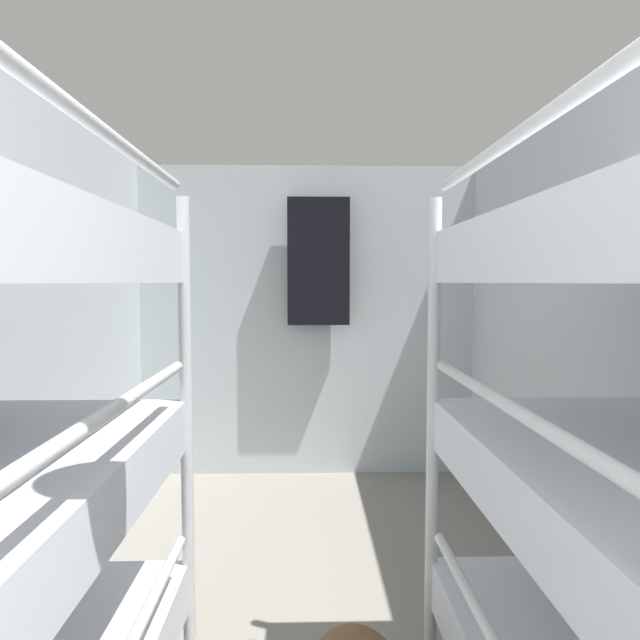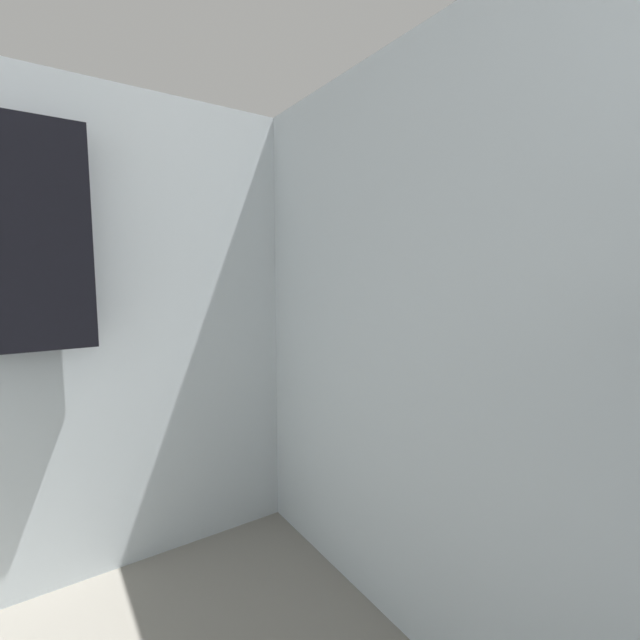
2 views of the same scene
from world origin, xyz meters
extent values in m
cube|color=silver|center=(0.00, 4.64, 1.14)|extent=(2.58, 0.06, 2.28)
cylinder|color=silver|center=(-0.44, 2.41, 0.86)|extent=(0.04, 0.04, 1.73)
cylinder|color=silver|center=(-0.44, 1.49, 1.16)|extent=(0.03, 1.60, 0.03)
cylinder|color=silver|center=(-0.44, 1.49, 1.75)|extent=(0.03, 1.60, 0.03)
cylinder|color=silver|center=(0.44, 2.41, 0.86)|extent=(0.04, 0.04, 1.73)
cylinder|color=silver|center=(0.44, 1.49, 1.16)|extent=(0.03, 1.60, 0.03)
cylinder|color=silver|center=(0.44, 1.49, 1.75)|extent=(0.03, 1.60, 0.03)
cube|color=black|center=(0.08, 4.49, 1.58)|extent=(0.44, 0.12, 0.90)
camera|label=1|loc=(-0.02, 0.41, 1.43)|focal=32.00mm
camera|label=2|loc=(0.08, 2.45, 1.44)|focal=24.00mm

